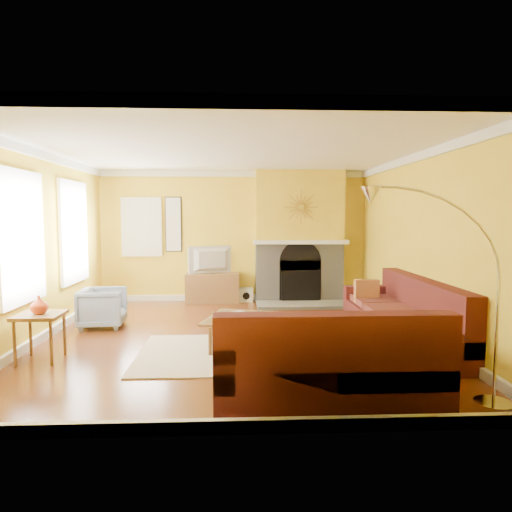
{
  "coord_description": "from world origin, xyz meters",
  "views": [
    {
      "loc": [
        0.02,
        -6.56,
        1.77
      ],
      "look_at": [
        0.34,
        0.4,
        1.16
      ],
      "focal_mm": 32.0,
      "sensor_mm": 36.0,
      "label": 1
    }
  ],
  "objects_px": {
    "sectional_sofa": "(334,319)",
    "media_console": "(213,288)",
    "armchair": "(103,308)",
    "side_table": "(40,337)",
    "arc_lamp": "(439,301)",
    "coffee_table": "(245,331)"
  },
  "relations": [
    {
      "from": "sectional_sofa",
      "to": "media_console",
      "type": "relative_size",
      "value": 3.37
    },
    {
      "from": "armchair",
      "to": "side_table",
      "type": "bearing_deg",
      "value": 166.4
    },
    {
      "from": "media_console",
      "to": "side_table",
      "type": "height_order",
      "value": "media_console"
    },
    {
      "from": "armchair",
      "to": "side_table",
      "type": "xyz_separation_m",
      "value": [
        -0.28,
        -1.67,
        -0.02
      ]
    },
    {
      "from": "sectional_sofa",
      "to": "arc_lamp",
      "type": "relative_size",
      "value": 1.82
    },
    {
      "from": "armchair",
      "to": "side_table",
      "type": "distance_m",
      "value": 1.7
    },
    {
      "from": "coffee_table",
      "to": "arc_lamp",
      "type": "distance_m",
      "value": 2.86
    },
    {
      "from": "coffee_table",
      "to": "media_console",
      "type": "bearing_deg",
      "value": 100.6
    },
    {
      "from": "sectional_sofa",
      "to": "armchair",
      "type": "bearing_deg",
      "value": 155.08
    },
    {
      "from": "sectional_sofa",
      "to": "side_table",
      "type": "distance_m",
      "value": 3.66
    },
    {
      "from": "side_table",
      "to": "arc_lamp",
      "type": "height_order",
      "value": "arc_lamp"
    },
    {
      "from": "side_table",
      "to": "media_console",
      "type": "bearing_deg",
      "value": 62.71
    },
    {
      "from": "media_console",
      "to": "armchair",
      "type": "relative_size",
      "value": 1.58
    },
    {
      "from": "sectional_sofa",
      "to": "arc_lamp",
      "type": "bearing_deg",
      "value": -71.69
    },
    {
      "from": "arc_lamp",
      "to": "sectional_sofa",
      "type": "bearing_deg",
      "value": 108.31
    },
    {
      "from": "sectional_sofa",
      "to": "side_table",
      "type": "height_order",
      "value": "sectional_sofa"
    },
    {
      "from": "sectional_sofa",
      "to": "arc_lamp",
      "type": "distance_m",
      "value": 1.9
    },
    {
      "from": "sectional_sofa",
      "to": "side_table",
      "type": "relative_size",
      "value": 6.3
    },
    {
      "from": "media_console",
      "to": "arc_lamp",
      "type": "distance_m",
      "value": 5.86
    },
    {
      "from": "armchair",
      "to": "sectional_sofa",
      "type": "bearing_deg",
      "value": -119.14
    },
    {
      "from": "media_console",
      "to": "side_table",
      "type": "bearing_deg",
      "value": -117.29
    },
    {
      "from": "sectional_sofa",
      "to": "arc_lamp",
      "type": "xyz_separation_m",
      "value": [
        0.57,
        -1.72,
        0.56
      ]
    }
  ]
}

